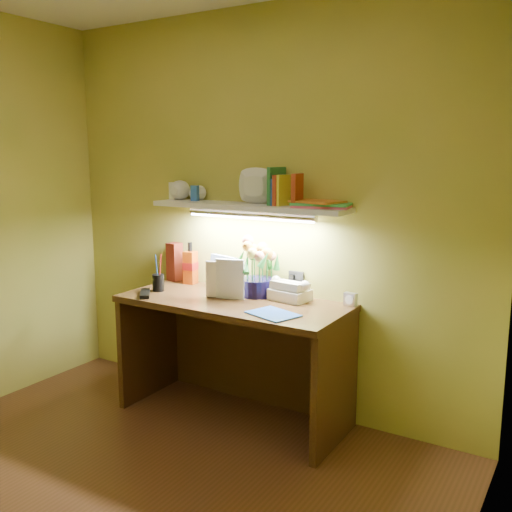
{
  "coord_description": "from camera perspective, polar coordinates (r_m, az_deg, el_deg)",
  "views": [
    {
      "loc": [
        1.85,
        -1.57,
        1.62
      ],
      "look_at": [
        0.07,
        1.35,
        1.0
      ],
      "focal_mm": 40.0,
      "sensor_mm": 36.0,
      "label": 1
    }
  ],
  "objects": [
    {
      "name": "desk_clock",
      "position": [
        3.35,
        9.43,
        -4.28
      ],
      "size": [
        0.08,
        0.05,
        0.07
      ],
      "primitive_type": "cube",
      "rotation": [
        0.0,
        0.0,
        -0.13
      ],
      "color": "#AFAFB4",
      "rests_on": "desk"
    },
    {
      "name": "pen_cup",
      "position": [
        3.69,
        -9.76,
        -2.07
      ],
      "size": [
        0.1,
        0.1,
        0.18
      ],
      "primitive_type": "cylinder",
      "rotation": [
        0.0,
        0.0,
        0.39
      ],
      "color": "black",
      "rests_on": "desk"
    },
    {
      "name": "whisky_box",
      "position": [
        3.99,
        -8.14,
        -0.56
      ],
      "size": [
        0.09,
        0.09,
        0.26
      ],
      "primitive_type": "cube",
      "rotation": [
        0.0,
        0.0,
        -0.11
      ],
      "color": "maroon",
      "rests_on": "desk"
    },
    {
      "name": "telephone",
      "position": [
        3.43,
        3.43,
        -3.34
      ],
      "size": [
        0.24,
        0.2,
        0.13
      ],
      "primitive_type": null,
      "rotation": [
        0.0,
        0.0,
        -0.13
      ],
      "color": "white",
      "rests_on": "desk"
    },
    {
      "name": "desk_book_b",
      "position": [
        3.47,
        -4.04,
        -2.23
      ],
      "size": [
        0.18,
        0.06,
        0.25
      ],
      "primitive_type": "imported",
      "rotation": [
        0.0,
        0.0,
        0.25
      ],
      "color": "white",
      "rests_on": "desk"
    },
    {
      "name": "art_card",
      "position": [
        3.67,
        -3.34,
        -1.73
      ],
      "size": [
        0.23,
        0.1,
        0.22
      ],
      "primitive_type": null,
      "rotation": [
        0.0,
        0.0,
        -0.28
      ],
      "color": "white",
      "rests_on": "desk"
    },
    {
      "name": "desk_book_a",
      "position": [
        3.5,
        -5.04,
        -2.3
      ],
      "size": [
        0.17,
        0.07,
        0.23
      ],
      "primitive_type": "imported",
      "rotation": [
        0.0,
        0.0,
        0.3
      ],
      "color": "white",
      "rests_on": "desk"
    },
    {
      "name": "desk",
      "position": [
        3.55,
        -2.31,
        -10.28
      ],
      "size": [
        1.4,
        0.6,
        0.75
      ],
      "primitive_type": "cube",
      "color": "#381B0F",
      "rests_on": "ground"
    },
    {
      "name": "whisky_bottle",
      "position": [
        3.87,
        -6.58,
        -0.7
      ],
      "size": [
        0.08,
        0.08,
        0.28
      ],
      "primitive_type": null,
      "rotation": [
        0.0,
        0.0,
        0.11
      ],
      "color": "#BB3F09",
      "rests_on": "desk"
    },
    {
      "name": "flower_bouquet",
      "position": [
        3.51,
        0.12,
        -1.0
      ],
      "size": [
        0.3,
        0.3,
        0.37
      ],
      "primitive_type": null,
      "rotation": [
        0.0,
        0.0,
        -0.32
      ],
      "color": "black",
      "rests_on": "desk"
    },
    {
      "name": "wall_shelf",
      "position": [
        3.48,
        -0.42,
        5.52
      ],
      "size": [
        1.31,
        0.32,
        0.25
      ],
      "color": "white",
      "rests_on": "ground"
    },
    {
      "name": "tv_remote",
      "position": [
        3.62,
        -11.04,
        -3.7
      ],
      "size": [
        0.18,
        0.19,
        0.02
      ],
      "primitive_type": "cube",
      "rotation": [
        0.0,
        0.0,
        0.7
      ],
      "color": "black",
      "rests_on": "desk"
    },
    {
      "name": "blue_folder",
      "position": [
        3.13,
        1.72,
        -5.82
      ],
      "size": [
        0.31,
        0.27,
        0.01
      ],
      "primitive_type": "cube",
      "rotation": [
        0.0,
        0.0,
        -0.32
      ],
      "color": "blue",
      "rests_on": "desk"
    }
  ]
}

